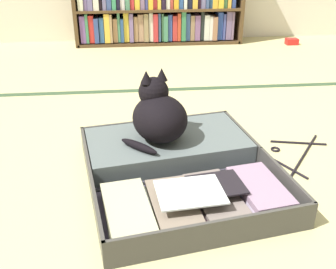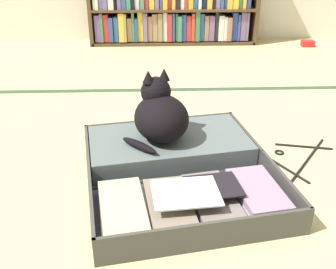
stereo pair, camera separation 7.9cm
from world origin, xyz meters
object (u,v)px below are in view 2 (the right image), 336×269
object	(u,v)px
black_cat	(160,115)
clothes_hanger	(298,158)
open_suitcase	(176,166)
small_red_pouch	(308,43)

from	to	relation	value
black_cat	clothes_hanger	xyz separation A→B (m)	(0.59, -0.02, -0.20)
open_suitcase	clothes_hanger	world-z (taller)	open_suitcase
black_cat	small_red_pouch	size ratio (longest dim) A/B	3.14
black_cat	small_red_pouch	distance (m)	2.21
small_red_pouch	open_suitcase	bearing A→B (deg)	-122.06
black_cat	small_red_pouch	bearing A→B (deg)	54.86
open_suitcase	clothes_hanger	bearing A→B (deg)	11.41
open_suitcase	clothes_hanger	size ratio (longest dim) A/B	2.34
clothes_hanger	small_red_pouch	bearing A→B (deg)	69.57
black_cat	clothes_hanger	distance (m)	0.62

